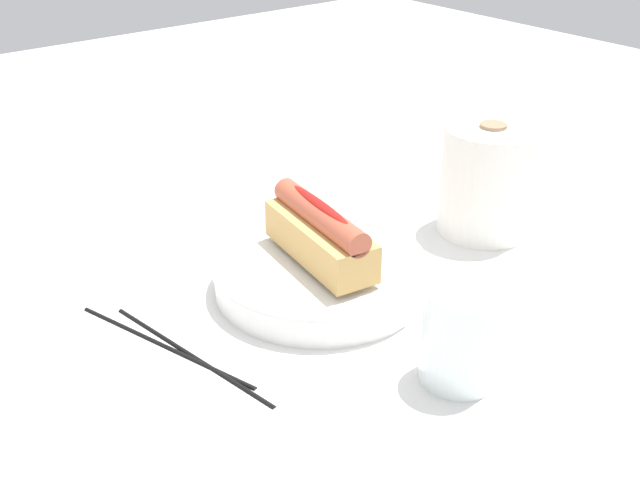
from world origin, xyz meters
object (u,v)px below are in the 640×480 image
paper_towel_roll (485,179)px  chopstick_far (164,344)px  serving_bowl (320,272)px  water_glass (460,339)px  chopstick_near (192,355)px  hotdog_front (320,233)px

paper_towel_roll → chopstick_far: (-0.02, -0.42, -0.06)m
serving_bowl → water_glass: bearing=-0.2°
chopstick_near → chopstick_far: same height
paper_towel_roll → chopstick_near: bearing=-89.1°
hotdog_front → chopstick_near: size_ratio=0.71×
hotdog_front → chopstick_near: bearing=-83.2°
water_glass → chopstick_near: 0.24m
serving_bowl → chopstick_near: serving_bowl is taller
chopstick_near → chopstick_far: 0.03m
chopstick_near → water_glass: bearing=35.1°
chopstick_far → chopstick_near: bearing=5.6°
serving_bowl → chopstick_far: serving_bowl is taller
hotdog_front → chopstick_far: size_ratio=0.71×
water_glass → chopstick_near: bearing=-136.1°
serving_bowl → chopstick_far: bearing=-93.2°
hotdog_front → water_glass: 0.19m
serving_bowl → chopstick_far: 0.18m
serving_bowl → chopstick_near: 0.17m
serving_bowl → chopstick_near: bearing=-83.2°
water_glass → paper_towel_roll: bearing=126.9°
hotdog_front → chopstick_near: (0.02, -0.17, -0.06)m
chopstick_near → chopstick_far: (-0.03, -0.01, 0.00)m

